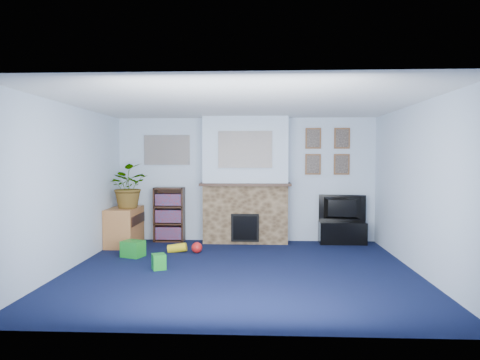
{
  "coord_description": "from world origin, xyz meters",
  "views": [
    {
      "loc": [
        0.27,
        -6.09,
        1.63
      ],
      "look_at": [
        -0.05,
        0.79,
        1.27
      ],
      "focal_mm": 32.0,
      "sensor_mm": 36.0,
      "label": 1
    }
  ],
  "objects_px": {
    "television": "(342,209)",
    "sideboard": "(124,227)",
    "bookshelf": "(169,216)",
    "tv_stand": "(342,232)"
  },
  "relations": [
    {
      "from": "television",
      "to": "bookshelf",
      "type": "distance_m",
      "value": 3.33
    },
    {
      "from": "tv_stand",
      "to": "television",
      "type": "height_order",
      "value": "television"
    },
    {
      "from": "television",
      "to": "sideboard",
      "type": "distance_m",
      "value": 4.11
    },
    {
      "from": "television",
      "to": "bookshelf",
      "type": "relative_size",
      "value": 0.84
    },
    {
      "from": "television",
      "to": "bookshelf",
      "type": "bearing_deg",
      "value": 7.18
    },
    {
      "from": "tv_stand",
      "to": "sideboard",
      "type": "bearing_deg",
      "value": -175.15
    },
    {
      "from": "bookshelf",
      "to": "sideboard",
      "type": "height_order",
      "value": "bookshelf"
    },
    {
      "from": "tv_stand",
      "to": "bookshelf",
      "type": "bearing_deg",
      "value": 178.68
    },
    {
      "from": "tv_stand",
      "to": "sideboard",
      "type": "relative_size",
      "value": 0.96
    },
    {
      "from": "sideboard",
      "to": "tv_stand",
      "type": "bearing_deg",
      "value": 4.85
    }
  ]
}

